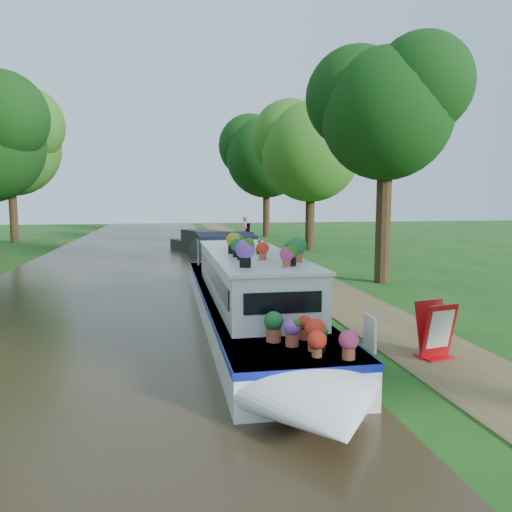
# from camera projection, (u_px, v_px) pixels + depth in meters

# --- Properties ---
(ground) EXTENTS (100.00, 100.00, 0.00)m
(ground) POSITION_uv_depth(u_px,v_px,m) (307.00, 302.00, 15.33)
(ground) COLOR #164411
(ground) RESTS_ON ground
(canal_water) EXTENTS (10.00, 100.00, 0.02)m
(canal_water) POSITION_uv_depth(u_px,v_px,m) (105.00, 310.00, 14.26)
(canal_water) COLOR black
(canal_water) RESTS_ON ground
(towpath) EXTENTS (2.20, 100.00, 0.03)m
(towpath) POSITION_uv_depth(u_px,v_px,m) (344.00, 300.00, 15.54)
(towpath) COLOR brown
(towpath) RESTS_ON ground
(plant_boat) EXTENTS (2.29, 13.52, 2.30)m
(plant_boat) POSITION_uv_depth(u_px,v_px,m) (250.00, 294.00, 12.12)
(plant_boat) COLOR white
(plant_boat) RESTS_ON canal_water
(tree_near_overhang) EXTENTS (5.52, 5.28, 8.99)m
(tree_near_overhang) POSITION_uv_depth(u_px,v_px,m) (386.00, 104.00, 18.24)
(tree_near_overhang) COLOR black
(tree_near_overhang) RESTS_ON ground
(tree_near_mid) EXTENTS (6.90, 6.60, 9.40)m
(tree_near_mid) POSITION_uv_depth(u_px,v_px,m) (310.00, 144.00, 30.12)
(tree_near_mid) COLOR black
(tree_near_mid) RESTS_ON ground
(tree_near_far) EXTENTS (7.59, 7.26, 10.30)m
(tree_near_far) POSITION_uv_depth(u_px,v_px,m) (266.00, 151.00, 40.72)
(tree_near_far) COLOR black
(tree_near_far) RESTS_ON ground
(tree_far_d) EXTENTS (8.05, 7.70, 10.85)m
(tree_far_d) POSITION_uv_depth(u_px,v_px,m) (9.00, 138.00, 35.35)
(tree_far_d) COLOR black
(tree_far_d) RESTS_ON ground
(second_boat) EXTENTS (3.87, 7.18, 1.31)m
(second_boat) POSITION_uv_depth(u_px,v_px,m) (204.00, 244.00, 29.01)
(second_boat) COLOR black
(second_boat) RESTS_ON canal_water
(sandwich_board) EXTENTS (0.74, 0.69, 1.11)m
(sandwich_board) POSITION_uv_depth(u_px,v_px,m) (436.00, 333.00, 9.86)
(sandwich_board) COLOR #B10C0F
(sandwich_board) RESTS_ON towpath
(pedestrian_pink) EXTENTS (0.74, 0.58, 1.81)m
(pedestrian_pink) POSITION_uv_depth(u_px,v_px,m) (246.00, 229.00, 36.90)
(pedestrian_pink) COLOR #E45EA7
(pedestrian_pink) RESTS_ON towpath
(pedestrian_dark) EXTENTS (0.83, 0.71, 1.49)m
(pedestrian_dark) POSITION_uv_depth(u_px,v_px,m) (249.00, 234.00, 33.70)
(pedestrian_dark) COLOR black
(pedestrian_dark) RESTS_ON towpath
(verge_plant) EXTENTS (0.45, 0.40, 0.48)m
(verge_plant) POSITION_uv_depth(u_px,v_px,m) (284.00, 286.00, 16.82)
(verge_plant) COLOR #21601C
(verge_plant) RESTS_ON ground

